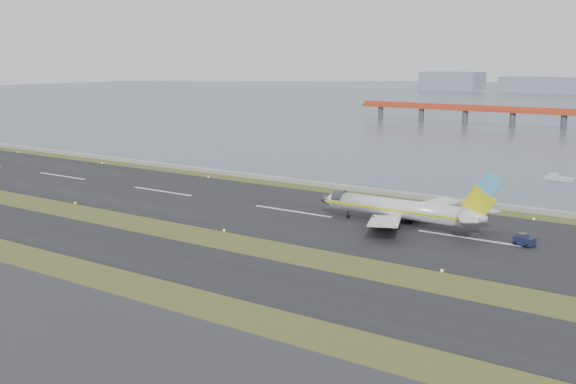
% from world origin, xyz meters
% --- Properties ---
extents(ground, '(1000.00, 1000.00, 0.00)m').
position_xyz_m(ground, '(0.00, 0.00, 0.00)').
color(ground, '#374E1B').
rests_on(ground, ground).
extents(taxiway_strip, '(1000.00, 18.00, 0.10)m').
position_xyz_m(taxiway_strip, '(0.00, -12.00, 0.05)').
color(taxiway_strip, black).
rests_on(taxiway_strip, ground).
extents(runway_strip, '(1000.00, 45.00, 0.10)m').
position_xyz_m(runway_strip, '(0.00, 30.00, 0.05)').
color(runway_strip, black).
rests_on(runway_strip, ground).
extents(seawall, '(1000.00, 2.50, 1.00)m').
position_xyz_m(seawall, '(0.00, 60.00, 0.50)').
color(seawall, '#989893').
rests_on(seawall, ground).
extents(airliner, '(38.52, 32.89, 12.80)m').
position_xyz_m(airliner, '(25.71, 31.50, 3.46)').
color(airliner, silver).
rests_on(airliner, ground).
extents(pushback_tug, '(4.08, 3.14, 2.31)m').
position_xyz_m(pushback_tug, '(50.18, 30.59, 1.12)').
color(pushback_tug, '#151A3C').
rests_on(pushback_tug, ground).
extents(workboat_near, '(7.83, 2.53, 1.90)m').
position_xyz_m(workboat_near, '(34.90, 105.53, 0.60)').
color(workboat_near, '#B8B8BD').
rests_on(workboat_near, ground).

